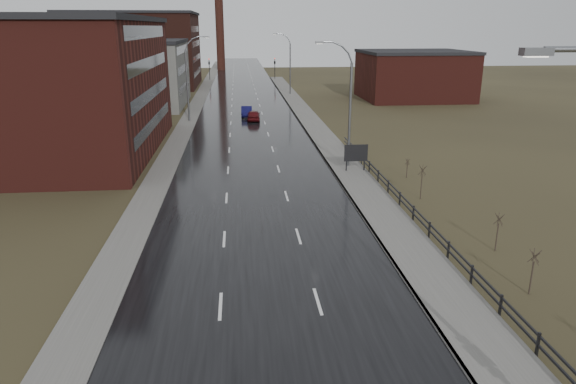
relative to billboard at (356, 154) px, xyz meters
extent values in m
cube|color=black|center=(-9.10, 25.68, -1.69)|extent=(14.00, 300.00, 0.06)
cube|color=#595651|center=(-0.50, 0.68, -1.63)|extent=(3.20, 180.00, 0.18)
cube|color=slate|center=(-2.02, 0.68, -1.63)|extent=(0.16, 180.00, 0.18)
cube|color=#595651|center=(-17.30, 25.68, -1.66)|extent=(2.40, 260.00, 0.12)
cube|color=#471914|center=(-30.10, 10.68, 4.78)|extent=(22.00, 28.00, 13.00)
cube|color=black|center=(-30.10, 10.68, 11.53)|extent=(22.44, 28.56, 0.50)
cube|color=black|center=(-19.12, 10.68, 1.28)|extent=(0.06, 22.40, 1.20)
cube|color=black|center=(-19.12, 10.68, 4.28)|extent=(0.06, 22.40, 1.20)
cube|color=black|center=(-19.12, 10.68, 7.28)|extent=(0.06, 22.40, 1.20)
cube|color=black|center=(-19.12, 10.68, 10.28)|extent=(0.06, 22.40, 1.20)
cube|color=slate|center=(-27.10, 43.68, 3.28)|extent=(16.00, 20.00, 10.00)
cube|color=black|center=(-27.10, 43.68, 8.53)|extent=(16.32, 20.40, 0.50)
cube|color=black|center=(-19.12, 43.68, 1.28)|extent=(0.06, 16.00, 1.20)
cube|color=black|center=(-19.12, 43.68, 4.28)|extent=(0.06, 16.00, 1.20)
cube|color=black|center=(-19.12, 43.68, 7.28)|extent=(0.06, 16.00, 1.20)
cube|color=#331611|center=(-32.10, 73.68, 5.78)|extent=(26.00, 24.00, 15.00)
cube|color=black|center=(-32.10, 73.68, 13.53)|extent=(26.52, 24.48, 0.50)
cube|color=black|center=(-19.12, 73.68, 1.28)|extent=(0.06, 19.20, 1.20)
cube|color=black|center=(-19.12, 73.68, 4.28)|extent=(0.06, 19.20, 1.20)
cube|color=black|center=(-19.12, 73.68, 7.28)|extent=(0.06, 19.20, 1.20)
cube|color=black|center=(-19.12, 73.68, 10.28)|extent=(0.06, 19.20, 1.20)
cube|color=#471914|center=(21.20, 47.68, 2.28)|extent=(18.00, 16.00, 8.00)
cube|color=black|center=(21.20, 47.68, 6.53)|extent=(18.36, 16.32, 0.50)
cylinder|color=#331611|center=(-15.10, 115.68, 13.28)|extent=(2.40, 2.40, 30.00)
cylinder|color=slate|center=(-2.81, -32.32, 10.29)|extent=(1.15, 0.14, 0.14)
cube|color=slate|center=(-3.56, -32.32, 10.24)|extent=(0.70, 0.28, 0.18)
cube|color=silver|center=(-3.56, -32.32, 10.14)|extent=(0.50, 0.20, 0.04)
cylinder|color=slate|center=(-0.30, 1.68, 3.03)|extent=(0.24, 0.24, 9.50)
cylinder|color=slate|center=(-0.47, 1.68, 8.18)|extent=(0.51, 0.14, 0.98)
cylinder|color=slate|center=(-0.94, 1.68, 8.89)|extent=(0.81, 0.14, 0.81)
cylinder|color=slate|center=(-1.66, 1.68, 9.37)|extent=(0.98, 0.14, 0.51)
cylinder|color=slate|center=(-2.50, 1.68, 9.54)|extent=(1.01, 0.14, 0.14)
cube|color=slate|center=(-3.19, 1.68, 9.49)|extent=(0.70, 0.28, 0.18)
cube|color=silver|center=(-3.19, 1.68, 9.39)|extent=(0.50, 0.20, 0.04)
cylinder|color=slate|center=(-17.10, 27.68, 3.03)|extent=(0.24, 0.24, 9.50)
cylinder|color=slate|center=(-16.93, 27.68, 8.18)|extent=(0.51, 0.14, 0.98)
cylinder|color=slate|center=(-16.46, 27.68, 8.89)|extent=(0.81, 0.14, 0.81)
cylinder|color=slate|center=(-15.74, 27.68, 9.37)|extent=(0.98, 0.14, 0.51)
cylinder|color=slate|center=(-14.90, 27.68, 9.54)|extent=(1.01, 0.14, 0.14)
cube|color=slate|center=(-14.21, 27.68, 9.49)|extent=(0.70, 0.28, 0.18)
cube|color=silver|center=(-14.21, 27.68, 9.39)|extent=(0.50, 0.20, 0.04)
cylinder|color=slate|center=(-0.30, 55.68, 3.03)|extent=(0.24, 0.24, 9.50)
cylinder|color=slate|center=(-0.47, 55.68, 8.18)|extent=(0.51, 0.14, 0.98)
cylinder|color=slate|center=(-0.94, 55.68, 8.89)|extent=(0.81, 0.14, 0.81)
cylinder|color=slate|center=(-1.66, 55.68, 9.37)|extent=(0.98, 0.14, 0.51)
cylinder|color=slate|center=(-2.50, 55.68, 9.54)|extent=(1.01, 0.14, 0.14)
cube|color=slate|center=(-3.19, 55.68, 9.49)|extent=(0.70, 0.28, 0.18)
cube|color=silver|center=(-3.19, 55.68, 9.39)|extent=(0.50, 0.20, 0.04)
cube|color=black|center=(1.20, -27.32, -1.17)|extent=(0.10, 0.10, 1.10)
cube|color=black|center=(1.20, -24.32, -1.17)|extent=(0.10, 0.10, 1.10)
cube|color=black|center=(1.20, -21.32, -1.17)|extent=(0.10, 0.10, 1.10)
cube|color=black|center=(1.20, -18.32, -1.17)|extent=(0.10, 0.10, 1.10)
cube|color=black|center=(1.20, -15.32, -1.17)|extent=(0.10, 0.10, 1.10)
cube|color=black|center=(1.20, -12.32, -1.17)|extent=(0.10, 0.10, 1.10)
cube|color=black|center=(1.20, -9.32, -1.17)|extent=(0.10, 0.10, 1.10)
cube|color=black|center=(1.20, -6.32, -1.17)|extent=(0.10, 0.10, 1.10)
cube|color=black|center=(1.20, -3.32, -1.17)|extent=(0.10, 0.10, 1.10)
cube|color=black|center=(1.20, -0.32, -1.17)|extent=(0.10, 0.10, 1.10)
cube|color=black|center=(1.20, 2.68, -1.17)|extent=(0.10, 0.10, 1.10)
cube|color=black|center=(1.20, 5.68, -1.17)|extent=(0.10, 0.10, 1.10)
cube|color=black|center=(1.20, 8.68, -1.17)|extent=(0.10, 0.10, 1.10)
cube|color=black|center=(1.20, -15.82, -0.77)|extent=(0.08, 53.00, 0.10)
cube|color=black|center=(1.20, -15.82, -1.17)|extent=(0.08, 53.00, 0.10)
cylinder|color=#382D23|center=(3.64, -22.52, -0.85)|extent=(0.08, 0.08, 1.74)
cylinder|color=#382D23|center=(3.69, -22.52, 0.28)|extent=(0.04, 0.59, 0.69)
cylinder|color=#382D23|center=(3.65, -22.47, 0.28)|extent=(0.56, 0.22, 0.70)
cylinder|color=#382D23|center=(3.60, -22.49, 0.28)|extent=(0.34, 0.50, 0.71)
cylinder|color=#382D23|center=(3.60, -22.55, 0.28)|extent=(0.34, 0.50, 0.71)
cylinder|color=#382D23|center=(3.65, -22.57, 0.28)|extent=(0.56, 0.22, 0.70)
cylinder|color=#382D23|center=(4.43, -17.46, -0.87)|extent=(0.08, 0.08, 1.70)
cylinder|color=#382D23|center=(4.48, -17.46, 0.23)|extent=(0.04, 0.58, 0.67)
cylinder|color=#382D23|center=(4.45, -17.41, 0.23)|extent=(0.55, 0.22, 0.68)
cylinder|color=#382D23|center=(4.39, -17.43, 0.23)|extent=(0.33, 0.49, 0.69)
cylinder|color=#382D23|center=(4.39, -17.49, 0.23)|extent=(0.33, 0.49, 0.69)
cylinder|color=#382D23|center=(4.45, -17.51, 0.23)|extent=(0.55, 0.22, 0.68)
cylinder|color=#382D23|center=(3.31, -7.81, -0.75)|extent=(0.08, 0.08, 1.95)
cylinder|color=#382D23|center=(3.36, -7.81, 0.52)|extent=(0.04, 0.66, 0.77)
cylinder|color=#382D23|center=(3.32, -7.76, 0.52)|extent=(0.62, 0.24, 0.78)
cylinder|color=#382D23|center=(3.26, -7.78, 0.52)|extent=(0.37, 0.55, 0.79)
cylinder|color=#382D23|center=(3.26, -7.84, 0.52)|extent=(0.37, 0.55, 0.79)
cylinder|color=#382D23|center=(3.32, -7.86, 0.52)|extent=(0.62, 0.24, 0.78)
cylinder|color=#382D23|center=(4.05, -2.15, -1.10)|extent=(0.08, 0.08, 1.25)
cylinder|color=#382D23|center=(4.10, -2.15, -0.28)|extent=(0.04, 0.43, 0.50)
cylinder|color=#382D23|center=(4.07, -2.10, -0.28)|extent=(0.41, 0.17, 0.51)
cylinder|color=#382D23|center=(4.01, -2.12, -0.28)|extent=(0.25, 0.37, 0.52)
cylinder|color=#382D23|center=(4.01, -2.18, -0.28)|extent=(0.25, 0.37, 0.52)
cylinder|color=#382D23|center=(4.07, -2.19, -0.28)|extent=(0.41, 0.17, 0.51)
cube|color=black|center=(-0.81, 0.06, -0.82)|extent=(0.10, 0.10, 1.80)
cube|color=black|center=(0.81, 0.06, -0.82)|extent=(0.10, 0.10, 1.80)
cube|color=silver|center=(0.00, 0.01, 0.08)|extent=(2.02, 0.08, 1.42)
cube|color=black|center=(0.00, -0.04, 0.08)|extent=(2.12, 0.04, 1.52)
cylinder|color=black|center=(-17.10, 85.68, 0.88)|extent=(0.16, 0.16, 5.20)
imported|color=black|center=(-17.10, 85.68, 3.03)|extent=(0.58, 2.73, 1.10)
sphere|color=#FF190C|center=(-17.10, 85.53, 3.33)|extent=(0.18, 0.18, 0.18)
cylinder|color=black|center=(-1.10, 85.68, 0.88)|extent=(0.16, 0.16, 5.20)
imported|color=black|center=(-1.10, 85.68, 3.03)|extent=(0.58, 2.73, 1.10)
sphere|color=#FF190C|center=(-1.10, 85.53, 3.33)|extent=(0.18, 0.18, 0.18)
imported|color=#0D0C3D|center=(-9.14, 30.93, -1.00)|extent=(1.59, 4.43, 1.45)
imported|color=#540E11|center=(-8.24, 27.39, -0.99)|extent=(1.93, 4.40, 1.48)
camera|label=1|loc=(-10.28, -43.68, 10.78)|focal=32.00mm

